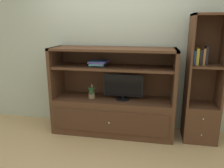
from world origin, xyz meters
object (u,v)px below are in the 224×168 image
(potted_plant, at_px, (92,95))
(bookshelf_tall, at_px, (201,102))
(tv_monitor, at_px, (123,87))
(upright_book_row, at_px, (200,57))
(media_console, at_px, (113,106))
(magazine_stack, at_px, (98,63))

(potted_plant, distance_m, bookshelf_tall, 1.67)
(tv_monitor, height_order, upright_book_row, upright_book_row)
(potted_plant, distance_m, upright_book_row, 1.71)
(upright_book_row, bearing_deg, media_console, 179.72)
(tv_monitor, relative_size, bookshelf_tall, 0.34)
(tv_monitor, xyz_separation_m, upright_book_row, (1.09, 0.00, 0.50))
(upright_book_row, bearing_deg, bookshelf_tall, 8.30)
(media_console, relative_size, potted_plant, 7.80)
(potted_plant, xyz_separation_m, bookshelf_tall, (1.66, 0.05, -0.01))
(media_console, height_order, potted_plant, media_console)
(tv_monitor, distance_m, upright_book_row, 1.20)
(bookshelf_tall, bearing_deg, media_console, -179.75)
(media_console, xyz_separation_m, tv_monitor, (0.16, -0.01, 0.33))
(media_console, bearing_deg, upright_book_row, -0.28)
(magazine_stack, height_order, upright_book_row, upright_book_row)
(media_console, distance_m, upright_book_row, 1.50)
(tv_monitor, distance_m, magazine_stack, 0.53)
(tv_monitor, height_order, magazine_stack, magazine_stack)
(media_console, bearing_deg, bookshelf_tall, 0.25)
(tv_monitor, bearing_deg, upright_book_row, 0.19)
(media_console, bearing_deg, magazine_stack, -178.09)
(tv_monitor, relative_size, upright_book_row, 2.38)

